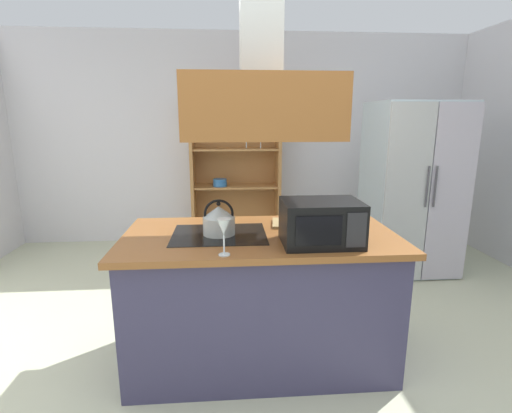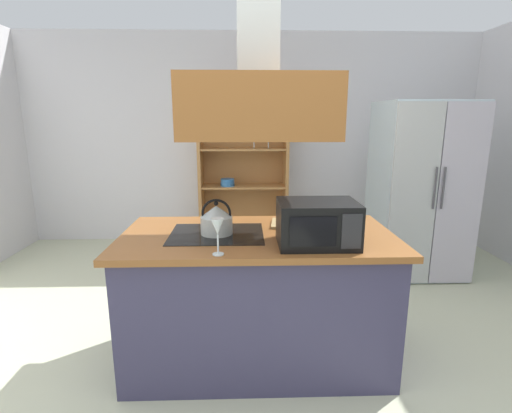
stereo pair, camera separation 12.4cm
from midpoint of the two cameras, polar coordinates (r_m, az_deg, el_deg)
name	(u,v)px [view 1 (the left image)]	position (r m, az deg, el deg)	size (l,w,h in m)	color
ground_plane	(265,376)	(2.71, -0.04, -24.01)	(7.80, 7.80, 0.00)	beige
wall_back	(243,140)	(5.16, -2.62, 9.94)	(6.00, 0.12, 2.70)	silver
kitchen_island	(260,297)	(2.65, -0.78, -13.37)	(1.77, 0.91, 0.90)	#3A3754
range_hood	(261,91)	(2.38, -0.88, 16.96)	(0.90, 0.70, 1.19)	#995C29
refrigerator	(411,189)	(4.36, 21.49, 2.51)	(0.90, 0.77, 1.80)	#AFC2C8
dish_cabinet	(236,180)	(5.00, -3.79, 4.04)	(1.14, 0.40, 1.92)	#AC753E
kettle	(219,220)	(2.45, -7.02, -2.03)	(0.21, 0.21, 0.23)	beige
cutting_board	(297,223)	(2.69, 4.80, -2.55)	(0.34, 0.24, 0.02)	tan
microwave	(321,222)	(2.28, 8.19, -2.39)	(0.46, 0.35, 0.26)	black
wine_glass_on_counter	(224,229)	(2.07, -6.58, -3.31)	(0.08, 0.08, 0.21)	silver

